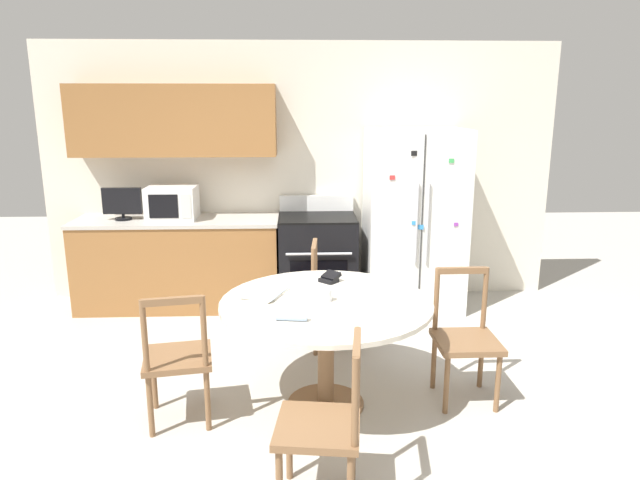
{
  "coord_description": "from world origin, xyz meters",
  "views": [
    {
      "loc": [
        -0.04,
        -3.24,
        2.02
      ],
      "look_at": [
        0.14,
        1.15,
        0.95
      ],
      "focal_mm": 32.0,
      "sensor_mm": 36.0,
      "label": 1
    }
  ],
  "objects_px": {
    "dining_chair_right": "(465,339)",
    "wallet": "(330,278)",
    "microwave": "(172,203)",
    "countertop_tv": "(122,203)",
    "dining_chair_far": "(334,298)",
    "refrigerator": "(414,220)",
    "oven_range": "(318,260)",
    "candle_glass": "(326,296)",
    "dining_chair_near": "(324,426)",
    "dining_chair_left": "(178,359)"
  },
  "relations": [
    {
      "from": "dining_chair_right",
      "to": "wallet",
      "type": "relative_size",
      "value": 5.17
    },
    {
      "from": "microwave",
      "to": "countertop_tv",
      "type": "height_order",
      "value": "microwave"
    },
    {
      "from": "microwave",
      "to": "dining_chair_far",
      "type": "xyz_separation_m",
      "value": [
        1.51,
        -1.05,
        -0.62
      ]
    },
    {
      "from": "wallet",
      "to": "countertop_tv",
      "type": "bearing_deg",
      "value": 140.59
    },
    {
      "from": "microwave",
      "to": "dining_chair_far",
      "type": "relative_size",
      "value": 0.52
    },
    {
      "from": "microwave",
      "to": "countertop_tv",
      "type": "bearing_deg",
      "value": -177.7
    },
    {
      "from": "refrigerator",
      "to": "wallet",
      "type": "distance_m",
      "value": 1.79
    },
    {
      "from": "oven_range",
      "to": "wallet",
      "type": "bearing_deg",
      "value": -88.86
    },
    {
      "from": "candle_glass",
      "to": "dining_chair_near",
      "type": "bearing_deg",
      "value": -93.54
    },
    {
      "from": "oven_range",
      "to": "candle_glass",
      "type": "height_order",
      "value": "oven_range"
    },
    {
      "from": "dining_chair_far",
      "to": "dining_chair_near",
      "type": "distance_m",
      "value": 1.92
    },
    {
      "from": "oven_range",
      "to": "dining_chair_left",
      "type": "height_order",
      "value": "oven_range"
    },
    {
      "from": "countertop_tv",
      "to": "dining_chair_near",
      "type": "height_order",
      "value": "countertop_tv"
    },
    {
      "from": "countertop_tv",
      "to": "dining_chair_far",
      "type": "height_order",
      "value": "countertop_tv"
    },
    {
      "from": "countertop_tv",
      "to": "dining_chair_near",
      "type": "bearing_deg",
      "value": -58.46
    },
    {
      "from": "microwave",
      "to": "wallet",
      "type": "relative_size",
      "value": 2.68
    },
    {
      "from": "candle_glass",
      "to": "wallet",
      "type": "relative_size",
      "value": 0.46
    },
    {
      "from": "refrigerator",
      "to": "countertop_tv",
      "type": "relative_size",
      "value": 4.78
    },
    {
      "from": "oven_range",
      "to": "wallet",
      "type": "xyz_separation_m",
      "value": [
        0.03,
        -1.58,
        0.31
      ]
    },
    {
      "from": "microwave",
      "to": "dining_chair_left",
      "type": "bearing_deg",
      "value": -78.31
    },
    {
      "from": "dining_chair_far",
      "to": "candle_glass",
      "type": "bearing_deg",
      "value": -2.45
    },
    {
      "from": "dining_chair_left",
      "to": "microwave",
      "type": "bearing_deg",
      "value": 91.89
    },
    {
      "from": "dining_chair_right",
      "to": "wallet",
      "type": "distance_m",
      "value": 1.03
    },
    {
      "from": "oven_range",
      "to": "dining_chair_right",
      "type": "height_order",
      "value": "oven_range"
    },
    {
      "from": "refrigerator",
      "to": "dining_chair_left",
      "type": "distance_m",
      "value": 2.88
    },
    {
      "from": "dining_chair_near",
      "to": "refrigerator",
      "type": "bearing_deg",
      "value": -12.14
    },
    {
      "from": "refrigerator",
      "to": "dining_chair_far",
      "type": "bearing_deg",
      "value": -130.85
    },
    {
      "from": "countertop_tv",
      "to": "candle_glass",
      "type": "distance_m",
      "value": 2.74
    },
    {
      "from": "dining_chair_near",
      "to": "wallet",
      "type": "distance_m",
      "value": 1.42
    },
    {
      "from": "refrigerator",
      "to": "dining_chair_far",
      "type": "xyz_separation_m",
      "value": [
        -0.85,
        -0.99,
        -0.45
      ]
    },
    {
      "from": "dining_chair_far",
      "to": "dining_chair_near",
      "type": "height_order",
      "value": "same"
    },
    {
      "from": "countertop_tv",
      "to": "candle_glass",
      "type": "height_order",
      "value": "countertop_tv"
    },
    {
      "from": "dining_chair_left",
      "to": "dining_chair_right",
      "type": "bearing_deg",
      "value": -2.98
    },
    {
      "from": "oven_range",
      "to": "dining_chair_far",
      "type": "height_order",
      "value": "oven_range"
    },
    {
      "from": "refrigerator",
      "to": "candle_glass",
      "type": "xyz_separation_m",
      "value": [
        -0.97,
        -1.94,
        -0.1
      ]
    },
    {
      "from": "dining_chair_right",
      "to": "candle_glass",
      "type": "bearing_deg",
      "value": 3.74
    },
    {
      "from": "dining_chair_left",
      "to": "dining_chair_near",
      "type": "relative_size",
      "value": 1.0
    },
    {
      "from": "refrigerator",
      "to": "dining_chair_near",
      "type": "xyz_separation_m",
      "value": [
        -1.03,
        -2.9,
        -0.45
      ]
    },
    {
      "from": "dining_chair_far",
      "to": "candle_glass",
      "type": "relative_size",
      "value": 11.33
    },
    {
      "from": "oven_range",
      "to": "dining_chair_near",
      "type": "height_order",
      "value": "oven_range"
    },
    {
      "from": "refrigerator",
      "to": "dining_chair_left",
      "type": "bearing_deg",
      "value": -132.39
    },
    {
      "from": "dining_chair_far",
      "to": "dining_chair_left",
      "type": "bearing_deg",
      "value": -39.34
    },
    {
      "from": "oven_range",
      "to": "countertop_tv",
      "type": "relative_size",
      "value": 2.92
    },
    {
      "from": "refrigerator",
      "to": "dining_chair_left",
      "type": "relative_size",
      "value": 1.96
    },
    {
      "from": "candle_glass",
      "to": "wallet",
      "type": "distance_m",
      "value": 0.41
    },
    {
      "from": "microwave",
      "to": "candle_glass",
      "type": "height_order",
      "value": "microwave"
    },
    {
      "from": "oven_range",
      "to": "wallet",
      "type": "relative_size",
      "value": 6.19
    },
    {
      "from": "dining_chair_near",
      "to": "candle_glass",
      "type": "distance_m",
      "value": 1.03
    },
    {
      "from": "countertop_tv",
      "to": "refrigerator",
      "type": "bearing_deg",
      "value": -0.94
    },
    {
      "from": "dining_chair_left",
      "to": "wallet",
      "type": "distance_m",
      "value": 1.2
    }
  ]
}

